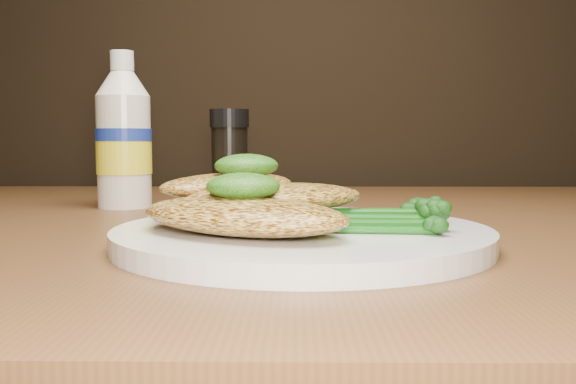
{
  "coord_description": "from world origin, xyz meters",
  "views": [
    {
      "loc": [
        0.1,
        0.44,
        0.83
      ],
      "look_at": [
        0.09,
        0.89,
        0.79
      ],
      "focal_mm": 39.17,
      "sensor_mm": 36.0,
      "label": 1
    }
  ],
  "objects": [
    {
      "name": "chicken_front",
      "position": [
        0.06,
        0.85,
        0.78
      ],
      "size": [
        0.18,
        0.15,
        0.03
      ],
      "primitive_type": "ellipsoid",
      "rotation": [
        0.0,
        0.0,
        -0.56
      ],
      "color": "gold",
      "rests_on": "plate"
    },
    {
      "name": "plate",
      "position": [
        0.1,
        0.89,
        0.76
      ],
      "size": [
        0.27,
        0.27,
        0.01
      ],
      "primitive_type": "cylinder",
      "color": "silver",
      "rests_on": "dining_table"
    },
    {
      "name": "mayo_bottle",
      "position": [
        -0.09,
        1.14,
        0.84
      ],
      "size": [
        0.08,
        0.08,
        0.17
      ],
      "primitive_type": null,
      "rotation": [
        0.0,
        0.0,
        -0.29
      ],
      "color": "silver",
      "rests_on": "dining_table"
    },
    {
      "name": "chicken_back",
      "position": [
        0.05,
        0.93,
        0.79
      ],
      "size": [
        0.13,
        0.14,
        0.02
      ],
      "primitive_type": "ellipsoid",
      "rotation": [
        0.0,
        0.0,
        0.81
      ],
      "color": "gold",
      "rests_on": "plate"
    },
    {
      "name": "pesto_back",
      "position": [
        0.06,
        0.92,
        0.81
      ],
      "size": [
        0.06,
        0.06,
        0.02
      ],
      "primitive_type": "ellipsoid",
      "rotation": [
        0.0,
        0.0,
        0.36
      ],
      "color": "#133207",
      "rests_on": "chicken_back"
    },
    {
      "name": "broccolini_bundle",
      "position": [
        0.15,
        0.89,
        0.77
      ],
      "size": [
        0.13,
        0.1,
        0.02
      ],
      "primitive_type": null,
      "rotation": [
        0.0,
        0.0,
        0.0
      ],
      "color": "#145612",
      "rests_on": "plate"
    },
    {
      "name": "pepper_grinder",
      "position": [
        0.02,
        1.17,
        0.81
      ],
      "size": [
        0.05,
        0.05,
        0.11
      ],
      "primitive_type": null,
      "rotation": [
        0.0,
        0.0,
        -0.04
      ],
      "color": "black",
      "rests_on": "dining_table"
    },
    {
      "name": "pesto_front",
      "position": [
        0.07,
        0.86,
        0.8
      ],
      "size": [
        0.06,
        0.05,
        0.02
      ],
      "primitive_type": "ellipsoid",
      "rotation": [
        0.0,
        0.0,
        -0.15
      ],
      "color": "#133207",
      "rests_on": "chicken_front"
    },
    {
      "name": "chicken_mid",
      "position": [
        0.09,
        0.9,
        0.78
      ],
      "size": [
        0.16,
        0.13,
        0.02
      ],
      "primitive_type": "ellipsoid",
      "rotation": [
        0.0,
        0.0,
        0.49
      ],
      "color": "gold",
      "rests_on": "plate"
    }
  ]
}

